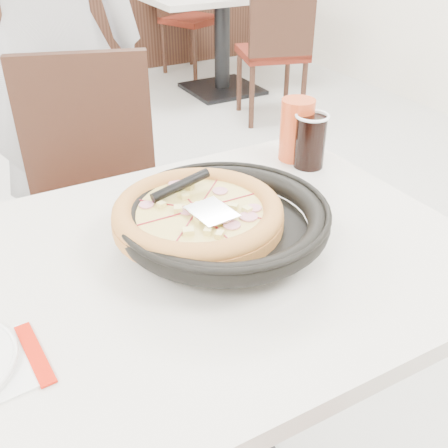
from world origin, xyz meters
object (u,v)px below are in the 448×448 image
pizza (198,219)px  bg_table_right (222,43)px  main_table (177,397)px  red_cup (296,130)px  chair_far (95,221)px  cola_glass (310,142)px  bg_chair_right_far (192,16)px  bg_chair_right_near (272,49)px  diner_person (49,43)px  pizza_pan (224,227)px

pizza → bg_table_right: (1.65, 2.92, -0.44)m
main_table → red_cup: bearing=29.3°
chair_far → red_cup: 0.70m
main_table → bg_table_right: (1.73, 2.95, 0.00)m
main_table → bg_table_right: 3.42m
chair_far → cola_glass: (0.46, -0.45, 0.34)m
bg_chair_right_far → bg_chair_right_near: bearing=65.9°
main_table → pizza: size_ratio=3.63×
diner_person → bg_chair_right_near: bearing=-130.1°
main_table → bg_table_right: bearing=59.6°
pizza → red_cup: 0.47m
cola_glass → bg_chair_right_near: (1.24, 2.04, -0.34)m
main_table → chair_far: bearing=87.8°
cola_glass → bg_chair_right_far: bearing=69.2°
main_table → diner_person: 1.31m
main_table → chair_far: (0.03, 0.67, 0.10)m
pizza_pan → bg_table_right: 3.38m
pizza_pan → diner_person: 1.20m
main_table → bg_chair_right_near: bg_chair_right_near is taller
pizza → bg_chair_right_far: bg_chair_right_far is taller
chair_far → cola_glass: chair_far is taller
pizza_pan → red_cup: 0.45m
chair_far → pizza_pan: 0.74m
pizza → bg_chair_right_far: 3.91m
pizza → bg_chair_right_near: size_ratio=0.35×
chair_far → bg_chair_right_near: bearing=-119.0°
chair_far → bg_chair_right_near: size_ratio=1.00×
bg_chair_right_far → pizza_pan: bearing=42.3°
main_table → bg_table_right: same height
main_table → pizza: (0.08, 0.03, 0.44)m
diner_person → bg_chair_right_far: diner_person is taller
bg_table_right → pizza: bearing=-119.4°
pizza → bg_chair_right_far: bearing=64.5°
diner_person → bg_table_right: diner_person is taller
cola_glass → bg_chair_right_far: 3.58m
cola_glass → bg_chair_right_near: bearing=58.6°
bg_chair_right_near → bg_chair_right_far: (0.03, 1.29, 0.00)m
chair_far → diner_person: (0.06, 0.53, 0.43)m
main_table → pizza_pan: bearing=1.1°
bg_chair_right_near → bg_chair_right_far: same height
pizza → bg_table_right: size_ratio=0.28×
main_table → bg_chair_right_far: bg_chair_right_far is taller
pizza_pan → main_table: bearing=-178.9°
main_table → cola_glass: size_ratio=9.23×
cola_glass → bg_table_right: cola_glass is taller
bg_chair_right_near → bg_table_right: bearing=107.1°
main_table → bg_chair_right_near: 2.84m
chair_far → bg_chair_right_near: 2.33m
main_table → diner_person: size_ratio=0.66×
main_table → bg_chair_right_far: size_ratio=1.26×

